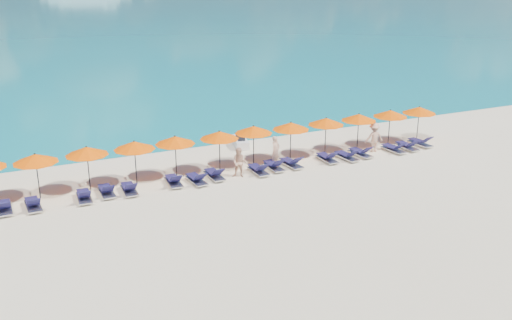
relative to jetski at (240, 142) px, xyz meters
name	(u,v)px	position (x,y,z in m)	size (l,w,h in m)	color
ground	(283,203)	(-1.74, -9.07, -0.30)	(1400.00, 1400.00, 0.00)	beige
jetski	(240,142)	(0.00, 0.00, 0.00)	(1.18, 2.17, 0.73)	white
beachgoer_a	(276,151)	(0.35, -4.14, 0.54)	(0.62, 0.40, 1.69)	#D9A283
beachgoer_b	(239,163)	(-2.21, -5.02, 0.50)	(0.78, 0.45, 1.60)	#D9A283
beachgoer_c	(374,137)	(6.82, -4.40, 0.59)	(1.15, 0.54, 1.79)	#D9A283
umbrella_1	(35,158)	(-12.04, -3.66, 1.72)	(2.10, 2.10, 2.28)	black
umbrella_2	(87,151)	(-9.67, -3.52, 1.72)	(2.10, 2.10, 2.28)	black
umbrella_3	(134,145)	(-7.34, -3.59, 1.72)	(2.10, 2.10, 2.28)	black
umbrella_4	(175,140)	(-5.21, -3.57, 1.72)	(2.10, 2.10, 2.28)	black
umbrella_5	(219,135)	(-2.78, -3.66, 1.72)	(2.10, 2.10, 2.28)	black
umbrella_6	(254,130)	(-0.67, -3.46, 1.72)	(2.10, 2.10, 2.28)	black
umbrella_7	(291,126)	(1.56, -3.65, 1.72)	(2.10, 2.10, 2.28)	black
umbrella_8	(326,121)	(3.90, -3.63, 1.72)	(2.10, 2.10, 2.28)	black
umbrella_9	(359,117)	(6.18, -3.63, 1.72)	(2.10, 2.10, 2.28)	black
umbrella_10	(390,113)	(8.49, -3.65, 1.72)	(2.10, 2.10, 2.28)	black
umbrella_11	(419,110)	(10.70, -3.71, 1.72)	(2.10, 2.10, 2.28)	black
lounger_1	(4,207)	(-13.66, -4.71, -0.07)	(0.65, 1.71, 0.66)	silver
lounger_2	(33,204)	(-12.45, -4.87, -0.07)	(0.70, 1.73, 0.66)	silver
lounger_3	(84,196)	(-10.17, -4.86, -0.07)	(0.71, 1.73, 0.66)	silver
lounger_4	(107,191)	(-9.07, -4.63, -0.07)	(0.62, 1.70, 0.66)	silver
lounger_5	(129,189)	(-8.01, -4.82, -0.07)	(0.69, 1.72, 0.66)	silver
lounger_6	(174,181)	(-5.71, -4.68, -0.07)	(0.72, 1.73, 0.66)	silver
lounger_7	(197,179)	(-4.58, -4.94, -0.07)	(0.74, 1.74, 0.66)	silver
lounger_8	(215,174)	(-3.49, -4.67, -0.07)	(0.64, 1.71, 0.66)	silver
lounger_9	(258,170)	(-1.09, -4.98, -0.07)	(0.63, 1.70, 0.66)	silver
lounger_10	(274,165)	(-0.05, -4.73, -0.07)	(0.63, 1.70, 0.66)	silver
lounger_11	(291,163)	(1.03, -4.75, -0.07)	(0.78, 1.75, 0.66)	silver
lounger_12	(327,158)	(3.33, -4.80, -0.07)	(0.65, 1.71, 0.66)	silver
lounger_13	(347,156)	(4.53, -5.00, -0.07)	(0.78, 1.75, 0.66)	silver
lounger_14	(361,152)	(5.62, -4.81, -0.07)	(0.77, 1.75, 0.66)	silver
lounger_15	(394,148)	(7.89, -4.99, -0.07)	(0.79, 1.75, 0.66)	silver
lounger_16	(407,146)	(8.95, -4.92, -0.07)	(0.63, 1.70, 0.66)	silver
lounger_17	(420,142)	(10.16, -4.68, -0.07)	(0.76, 1.75, 0.66)	silver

